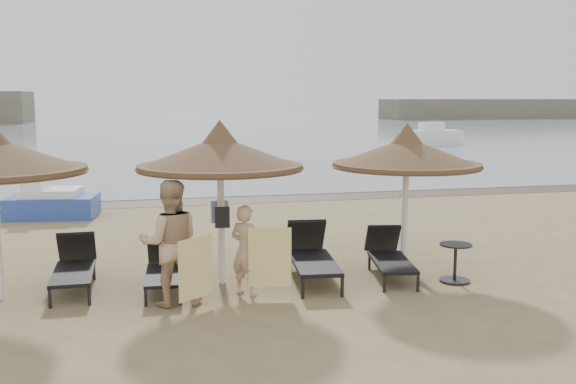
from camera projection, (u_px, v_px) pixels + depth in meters
name	position (u px, v px, depth m)	size (l,w,h in m)	color
ground	(231.00, 289.00, 10.74)	(160.00, 160.00, 0.00)	#988457
sea	(148.00, 121.00, 87.81)	(200.00, 140.00, 0.03)	gray
wet_sand_strip	(188.00, 202.00, 19.80)	(200.00, 1.60, 0.01)	brown
palapa_center	(220.00, 154.00, 10.80)	(2.85, 2.85, 2.82)	white
palapa_right	(406.00, 153.00, 11.73)	(2.76, 2.76, 2.73)	white
lounger_far_left	(74.00, 265.00, 10.80)	(0.66, 1.93, 0.86)	black
lounger_near_left	(164.00, 268.00, 10.78)	(0.69, 1.79, 0.78)	black
lounger_near_right	(311.00, 254.00, 11.37)	(0.94, 2.21, 0.96)	black
lounger_far_right	(389.00, 255.00, 11.54)	(0.95, 1.95, 0.84)	black
side_table	(455.00, 264.00, 11.16)	(0.56, 0.56, 0.68)	black
person_left	(170.00, 233.00, 9.81)	(1.04, 0.68, 2.27)	tan
person_right	(245.00, 243.00, 10.34)	(0.79, 0.52, 1.72)	tan
towel_left	(196.00, 268.00, 9.62)	(0.55, 0.42, 0.94)	yellow
towel_right	(270.00, 257.00, 10.20)	(0.68, 0.15, 0.97)	yellow
bag_patterned	(220.00, 212.00, 11.12)	(0.30, 0.12, 0.37)	silver
bag_dark	(222.00, 217.00, 10.80)	(0.25, 0.10, 0.35)	black
pedal_boat	(51.00, 202.00, 17.23)	(2.46, 1.66, 1.07)	#2E4DB2
buoy_left	(24.00, 161.00, 30.83)	(0.33, 0.33, 0.33)	gold
buoy_mid	(222.00, 144.00, 41.54)	(0.41, 0.41, 0.41)	gold
buoy_right	(392.00, 152.00, 35.59)	(0.39, 0.39, 0.39)	gold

